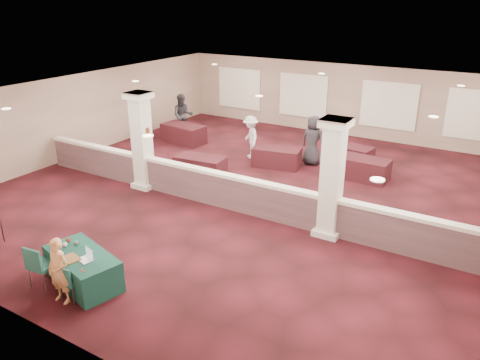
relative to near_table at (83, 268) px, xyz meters
The scene contains 31 objects.
ground 6.56m from the near_table, 82.62° to the left, with size 16.00×16.00×0.00m, color #421018.
wall_back 14.58m from the near_table, 86.68° to the left, with size 16.00×0.04×3.20m, color #83685A.
wall_front 2.12m from the near_table, 60.71° to the right, with size 16.00×0.04×3.20m, color #83685A.
wall_left 9.75m from the near_table, 137.76° to the left, with size 0.04×16.00×3.20m, color #83685A.
ceiling 7.14m from the near_table, 82.62° to the left, with size 16.00×16.00×0.02m, color white.
partition_wall 5.07m from the near_table, 80.45° to the left, with size 15.60×0.28×1.10m.
column_left 5.80m from the near_table, 118.00° to the left, with size 0.72×0.72×3.20m.
column_right 6.43m from the near_table, 52.47° to the left, with size 0.72×0.72×3.20m.
sconce_left 6.02m from the near_table, 120.44° to the left, with size 0.12×0.12×0.18m.
sconce_right 5.77m from the near_table, 115.44° to the left, with size 0.12×0.12×0.18m.
near_table is the anchor object (origin of this frame).
conf_chair_main 0.63m from the near_table, 68.61° to the right, with size 0.45×0.46×0.82m.
conf_chair_side 0.94m from the near_table, 138.99° to the right, with size 0.56×0.57×1.01m.
woman 0.80m from the near_table, 79.13° to the right, with size 0.53×0.35×1.46m, color #FFA96E.
far_table_front_left 7.00m from the near_table, 103.71° to the left, with size 1.76×0.88×0.71m, color black.
far_table_front_center 9.09m from the near_table, 88.64° to the left, with size 1.75×0.88×0.71m, color black.
far_table_front_right 10.07m from the near_table, 70.62° to the left, with size 1.84×0.92×0.75m, color black.
far_table_back_left 10.80m from the near_table, 115.58° to the left, with size 1.93×0.96×0.78m, color black.
far_table_back_center 11.12m from the near_table, 77.39° to the left, with size 1.72×0.86×0.70m, color black.
far_table_back_right 10.39m from the near_table, 71.23° to the left, with size 1.63×0.81×0.66m, color black.
attendee_a 11.76m from the near_table, 116.59° to the left, with size 0.92×0.51×1.92m, color black.
attendee_b 9.58m from the near_table, 96.95° to the left, with size 1.07×0.49×1.67m, color beige.
attendee_d 10.09m from the near_table, 82.86° to the left, with size 0.93×0.50×1.88m, color black.
laptop_base 0.49m from the near_table, 24.31° to the right, with size 0.33×0.23×0.02m, color silver.
laptop_screen 0.59m from the near_table, ahead, with size 0.33×0.01×0.22m, color silver.
screen_glow 0.57m from the near_table, ahead, with size 0.30×0.00×0.19m, color silver.
knitting 0.46m from the near_table, 93.54° to the right, with size 0.40×0.30×0.03m, color #B86B1D.
yarn_cream 0.71m from the near_table, behind, with size 0.11×0.11×0.11m, color beige.
yarn_red 0.82m from the near_table, 161.06° to the left, with size 0.10×0.10×0.10m, color maroon.
yarn_grey 0.63m from the near_table, 150.22° to the left, with size 0.10×0.10×0.10m, color #535258.
scissors 0.81m from the near_table, 38.16° to the right, with size 0.12×0.03×0.01m, color #B41322.
Camera 1 is at (6.76, -12.35, 6.04)m, focal length 35.00 mm.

